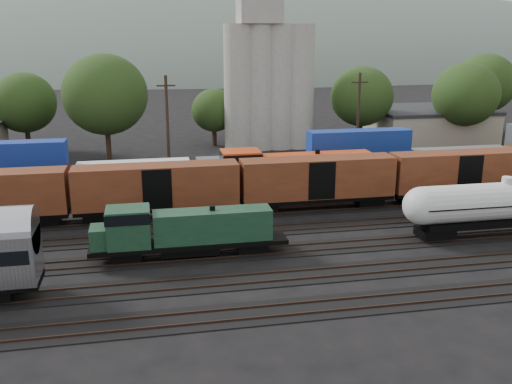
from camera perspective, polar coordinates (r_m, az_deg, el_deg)
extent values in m
plane|color=black|center=(51.52, 6.04, -3.51)|extent=(600.00, 600.00, 0.00)
cube|color=black|center=(38.54, 12.64, -10.64)|extent=(180.00, 3.20, 0.08)
cube|color=#382319|center=(37.92, 13.08, -11.00)|extent=(180.00, 0.08, 0.16)
cube|color=#382319|center=(39.09, 12.22, -10.09)|extent=(180.00, 0.08, 0.16)
cube|color=black|center=(42.71, 9.97, -7.78)|extent=(180.00, 3.20, 0.08)
cube|color=#382319|center=(42.07, 10.32, -8.06)|extent=(180.00, 0.08, 0.16)
cube|color=#382319|center=(43.30, 9.64, -7.32)|extent=(180.00, 0.08, 0.16)
cube|color=black|center=(47.05, 7.82, -5.43)|extent=(180.00, 3.20, 0.08)
cube|color=#382319|center=(46.39, 8.10, -5.65)|extent=(180.00, 0.08, 0.16)
cube|color=#382319|center=(47.65, 7.55, -5.03)|extent=(180.00, 0.08, 0.16)
cube|color=black|center=(51.51, 6.04, -3.47)|extent=(180.00, 3.20, 0.08)
cube|color=#382319|center=(50.83, 6.28, -3.64)|extent=(180.00, 0.08, 0.16)
cube|color=#382319|center=(52.13, 5.82, -3.13)|extent=(180.00, 0.08, 0.16)
cube|color=black|center=(56.05, 4.56, -1.82)|extent=(180.00, 3.20, 0.08)
cube|color=#382319|center=(55.37, 4.76, -1.96)|extent=(180.00, 0.08, 0.16)
cube|color=#382319|center=(56.69, 4.37, -1.53)|extent=(180.00, 0.08, 0.16)
cube|color=black|center=(60.67, 3.31, -0.42)|extent=(180.00, 3.20, 0.08)
cube|color=#382319|center=(59.98, 3.48, -0.54)|extent=(180.00, 0.08, 0.16)
cube|color=#382319|center=(61.32, 3.14, -0.17)|extent=(180.00, 0.08, 0.16)
cube|color=black|center=(65.35, 2.23, 0.78)|extent=(180.00, 3.20, 0.08)
cube|color=#382319|center=(64.65, 2.37, 0.69)|extent=(180.00, 0.08, 0.16)
cube|color=#382319|center=(66.00, 2.09, 1.00)|extent=(180.00, 0.08, 0.16)
cube|color=black|center=(44.41, -6.65, -5.12)|extent=(15.10, 2.58, 0.36)
cube|color=black|center=(44.55, -6.63, -5.60)|extent=(4.44, 1.95, 0.71)
cube|color=#183924|center=(44.10, -4.35, -3.31)|extent=(9.06, 2.13, 2.40)
cube|color=#183924|center=(43.79, -12.64, -3.43)|extent=(3.20, 2.58, 2.93)
cube|color=black|center=(43.50, -12.71, -2.27)|extent=(3.29, 2.66, 0.80)
cube|color=#183924|center=(44.14, -15.33, -4.38)|extent=(1.42, 2.13, 1.60)
cylinder|color=black|center=(43.68, -4.39, -1.66)|extent=(0.44, 0.44, 0.44)
cube|color=black|center=(44.57, -12.86, -6.15)|extent=(2.31, 1.78, 0.62)
cube|color=black|center=(45.19, -0.48, -5.42)|extent=(2.31, 1.78, 0.62)
cylinder|color=silver|center=(52.80, 23.66, -0.80)|extent=(15.33, 3.16, 3.16)
sphere|color=silver|center=(48.91, 16.23, -1.33)|extent=(3.16, 3.16, 3.16)
cylinder|color=silver|center=(52.36, 23.88, 1.09)|extent=(0.98, 0.98, 0.54)
cube|color=black|center=(52.80, 23.66, -0.80)|extent=(15.68, 3.31, 0.09)
cube|color=black|center=(53.29, 23.46, -2.59)|extent=(14.80, 2.39, 0.54)
cube|color=black|center=(50.27, 17.44, -3.84)|extent=(2.83, 2.18, 0.76)
cube|color=black|center=(60.48, 3.96, 0.84)|extent=(19.52, 3.15, 0.43)
cube|color=black|center=(60.61, 3.95, 0.40)|extent=(5.42, 2.39, 0.87)
cube|color=red|center=(60.71, 6.13, 2.48)|extent=(11.71, 2.60, 2.93)
cube|color=red|center=(58.78, -1.54, 2.45)|extent=(3.90, 3.15, 3.58)
cube|color=black|center=(58.53, -1.55, 3.54)|extent=(4.01, 3.25, 0.98)
cube|color=red|center=(58.60, -4.17, 1.56)|extent=(1.74, 2.60, 1.95)
cylinder|color=black|center=(60.36, 6.17, 3.99)|extent=(0.54, 0.54, 0.54)
cube|color=black|center=(59.40, -1.89, -0.11)|extent=(2.82, 2.17, 0.76)
cube|color=black|center=(62.53, 9.49, 0.49)|extent=(2.82, 2.17, 0.76)
cube|color=black|center=(53.78, -9.79, -1.48)|extent=(15.00, 2.60, 0.40)
cube|color=#5E2B17|center=(53.20, -9.89, 0.68)|extent=(15.00, 2.90, 3.80)
cube|color=black|center=(56.14, 6.11, -0.60)|extent=(15.00, 2.60, 0.40)
cube|color=#5E2B17|center=(55.59, 6.17, 1.48)|extent=(15.00, 2.90, 3.80)
cube|color=black|center=(62.33, 19.78, 0.20)|extent=(15.00, 2.60, 0.40)
cube|color=#5E2B17|center=(61.84, 19.96, 2.07)|extent=(15.00, 2.90, 3.80)
cube|color=black|center=(65.23, 2.23, 1.17)|extent=(160.00, 2.60, 0.60)
cube|color=maroon|center=(64.78, -23.46, 1.21)|extent=(12.00, 2.40, 2.60)
cube|color=navy|center=(64.24, -23.71, 3.45)|extent=(12.00, 2.40, 2.60)
cube|color=silver|center=(63.21, -12.08, 1.84)|extent=(12.00, 2.40, 2.60)
cube|color=#4E5052|center=(64.19, -0.59, 2.41)|extent=(12.00, 2.40, 2.60)
cube|color=maroon|center=(67.63, 10.15, 2.85)|extent=(12.00, 2.40, 2.60)
cube|color=navy|center=(67.11, 10.26, 5.02)|extent=(12.00, 2.40, 2.60)
cube|color=slate|center=(73.18, 19.56, 3.16)|extent=(12.00, 2.40, 2.60)
cylinder|color=#A4A196|center=(83.91, -1.71, 10.34)|extent=(4.40, 4.40, 18.00)
cylinder|color=#A4A196|center=(84.44, 0.33, 10.38)|extent=(4.40, 4.40, 18.00)
cylinder|color=#A4A196|center=(85.08, 2.35, 10.41)|extent=(4.40, 4.40, 18.00)
cylinder|color=#A4A196|center=(85.82, 4.33, 10.43)|extent=(4.40, 4.40, 18.00)
cube|color=#9E937F|center=(96.58, 16.70, 6.40)|extent=(18.00, 14.00, 4.60)
cube|color=#232326|center=(96.23, 16.82, 7.89)|extent=(18.36, 14.28, 0.50)
cylinder|color=black|center=(89.02, -21.80, 4.76)|extent=(0.70, 0.70, 3.30)
ellipsoid|color=#284118|center=(88.24, -22.17, 8.28)|extent=(8.95, 8.95, 8.48)
cylinder|color=black|center=(79.39, -14.52, 4.47)|extent=(0.70, 0.70, 4.11)
ellipsoid|color=#284118|center=(78.39, -14.87, 9.41)|extent=(11.14, 11.14, 10.56)
cylinder|color=black|center=(87.79, -4.17, 5.44)|extent=(0.70, 0.70, 2.50)
ellipsoid|color=#284118|center=(87.14, -4.23, 8.16)|extent=(6.79, 6.79, 6.43)
cylinder|color=black|center=(92.26, 1.16, 6.30)|extent=(0.70, 0.70, 3.50)
ellipsoid|color=#284118|center=(91.48, 1.18, 9.93)|extent=(9.50, 9.50, 9.00)
cylinder|color=black|center=(88.90, 10.36, 5.67)|extent=(0.70, 0.70, 3.46)
ellipsoid|color=#284118|center=(88.09, 10.54, 9.39)|extent=(9.39, 9.39, 8.90)
cylinder|color=black|center=(92.20, 19.89, 5.40)|extent=(0.70, 0.70, 3.62)
ellipsoid|color=#284118|center=(91.40, 20.24, 9.14)|extent=(9.84, 9.84, 9.32)
cylinder|color=black|center=(106.83, 21.54, 6.61)|extent=(0.70, 0.70, 3.86)
ellipsoid|color=#284118|center=(106.11, 21.89, 10.06)|extent=(10.48, 10.48, 9.93)
cylinder|color=black|center=(69.34, -8.83, 6.51)|extent=(0.36, 0.36, 12.00)
cube|color=black|center=(68.74, -9.00, 10.46)|extent=(2.20, 0.18, 0.18)
cylinder|color=black|center=(74.21, 10.15, 7.06)|extent=(0.36, 0.36, 12.00)
cube|color=black|center=(73.66, 10.33, 10.75)|extent=(2.20, 0.18, 0.18)
ellipsoid|color=#59665B|center=(313.76, -0.94, 8.51)|extent=(520.00, 286.00, 130.00)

